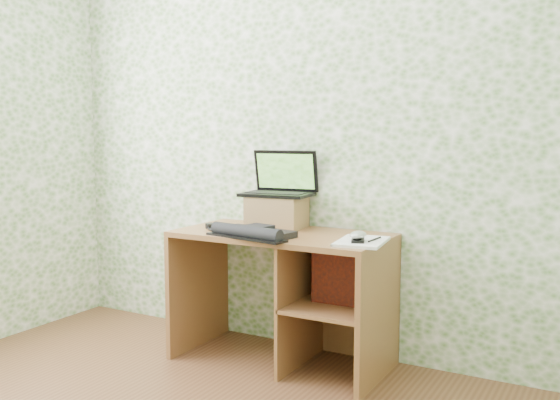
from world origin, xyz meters
The scene contains 10 objects.
wall_back centered at (0.00, 1.75, 1.30)m, with size 3.50×3.50×0.00m, color white.
desk centered at (0.08, 1.47, 0.48)m, with size 1.20×0.60×0.75m.
riser centered at (-0.11, 1.58, 0.84)m, with size 0.31×0.26×0.19m, color #936742.
laptop centered at (-0.11, 1.63, 1.00)m, with size 0.43×0.32×0.27m.
keyboard centered at (-0.07, 1.25, 0.77)m, with size 0.51×0.33×0.07m.
headphones centered at (-0.35, 1.36, 0.76)m, with size 0.24×0.19×0.03m.
notepad centered at (0.52, 1.35, 0.76)m, with size 0.23×0.33×0.02m, color silver.
mouse centered at (0.52, 1.31, 0.79)m, with size 0.08×0.12×0.04m, color #B6B6B9.
pen centered at (0.57, 1.39, 0.77)m, with size 0.01×0.01×0.15m, color black.
red_box centered at (0.34, 1.44, 0.55)m, with size 0.26×0.08×0.31m, color maroon.
Camera 1 is at (1.68, -1.58, 1.33)m, focal length 40.00 mm.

